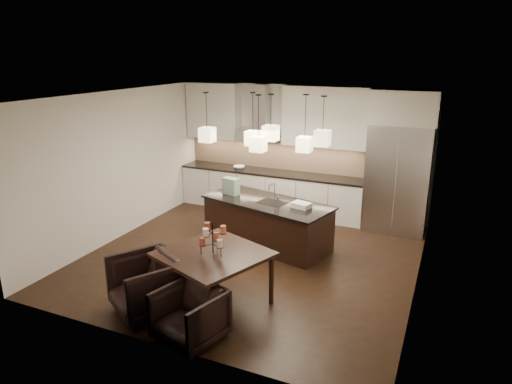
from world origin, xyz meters
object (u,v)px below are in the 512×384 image
at_px(refrigerator, 398,178).
at_px(island_body, 267,224).
at_px(dining_table, 214,278).
at_px(armchair_right, 190,316).
at_px(armchair_left, 147,285).

xyz_separation_m(refrigerator, island_body, (-2.07, -1.74, -0.67)).
bearing_deg(island_body, dining_table, -72.94).
xyz_separation_m(refrigerator, dining_table, (-1.96, -3.98, -0.68)).
bearing_deg(refrigerator, dining_table, -116.20).
relative_size(refrigerator, island_body, 0.93).
bearing_deg(armchair_right, armchair_left, 174.72).
distance_m(armchair_left, armchair_right, 0.96).
height_order(island_body, armchair_right, island_body).
distance_m(refrigerator, armchair_right, 5.26).
xyz_separation_m(refrigerator, armchair_right, (-1.81, -4.89, -0.73)).
height_order(dining_table, armchair_left, armchair_left).
height_order(island_body, armchair_left, island_body).
height_order(dining_table, armchair_right, dining_table).
xyz_separation_m(refrigerator, armchair_left, (-2.71, -4.55, -0.67)).
relative_size(refrigerator, dining_table, 1.63).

